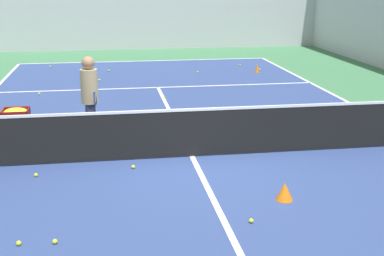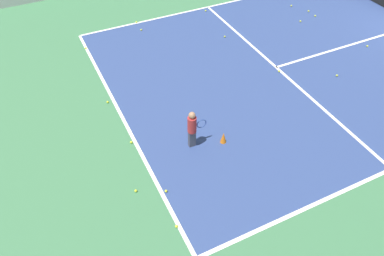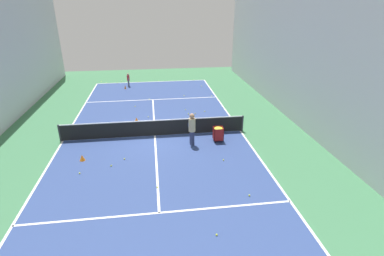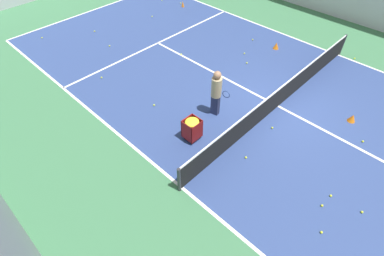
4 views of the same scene
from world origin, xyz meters
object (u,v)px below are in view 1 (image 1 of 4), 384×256
tennis_net (192,132)px  coach_at_net (90,93)px  training_cone_1 (318,112)px  ball_cart (16,120)px

tennis_net → coach_at_net: 2.50m
training_cone_1 → tennis_net: bearing=-146.0°
tennis_net → ball_cart: size_ratio=12.62×
coach_at_net → ball_cart: bearing=-90.4°
coach_at_net → ball_cart: size_ratio=2.19×
tennis_net → ball_cart: (-3.46, 1.17, 0.07)m
ball_cart → training_cone_1: bearing=10.0°
ball_cart → training_cone_1: ball_cart is taller
tennis_net → training_cone_1: 4.33m
tennis_net → ball_cart: bearing=161.3°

